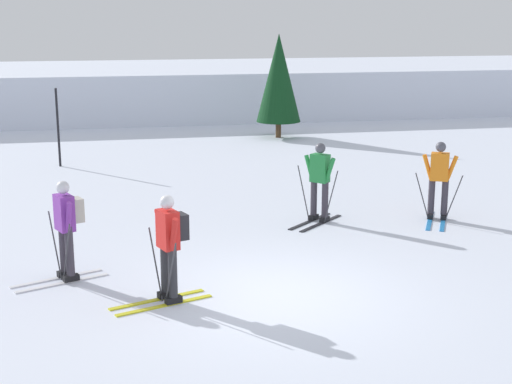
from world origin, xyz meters
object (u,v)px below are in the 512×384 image
object	(u,v)px
skier_purple	(66,225)
conifer_far_left	(279,78)
skier_orange	(439,176)
trail_marker_pole	(58,128)
skier_red	(169,243)
skier_green	(319,180)

from	to	relation	value
skier_purple	conifer_far_left	bearing A→B (deg)	63.80
skier_purple	skier_orange	distance (m)	8.06
skier_purple	trail_marker_pole	bearing A→B (deg)	93.86
skier_purple	skier_red	world-z (taller)	same
skier_purple	conifer_far_left	xyz separation A→B (m)	(6.73, 13.67, 1.16)
skier_purple	trail_marker_pole	xyz separation A→B (m)	(-0.67, 9.86, 0.18)
skier_purple	skier_red	bearing A→B (deg)	-39.39
trail_marker_pole	conifer_far_left	world-z (taller)	conifer_far_left
skier_purple	skier_red	size ratio (longest dim) A/B	1.00
skier_red	conifer_far_left	size ratio (longest dim) A/B	0.47
skier_orange	trail_marker_pole	size ratio (longest dim) A/B	0.75
trail_marker_pole	conifer_far_left	xyz separation A→B (m)	(7.39, 3.81, 0.98)
trail_marker_pole	conifer_far_left	size ratio (longest dim) A/B	0.62
skier_green	conifer_far_left	world-z (taller)	conifer_far_left
skier_green	trail_marker_pole	size ratio (longest dim) A/B	0.75
skier_purple	skier_red	distance (m)	2.07
conifer_far_left	skier_green	bearing A→B (deg)	-98.28
skier_purple	conifer_far_left	distance (m)	15.28
trail_marker_pole	conifer_far_left	distance (m)	8.37
skier_purple	skier_orange	world-z (taller)	same
skier_red	conifer_far_left	distance (m)	15.88
skier_orange	skier_red	distance (m)	7.12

